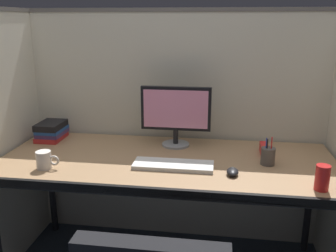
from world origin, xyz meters
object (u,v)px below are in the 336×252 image
object	(u,v)px
keyboard_main	(173,165)
soda_can	(322,178)
monitor_center	(176,112)
computer_mouse	(233,172)
coffee_mug	(44,160)
book_stack	(52,131)
desk	(166,168)
pen_cup	(268,156)
red_stapler	(264,150)

from	to	relation	value
keyboard_main	soda_can	xyz separation A→B (m)	(0.72, -0.18, 0.05)
monitor_center	computer_mouse	distance (m)	0.57
coffee_mug	book_stack	distance (m)	0.51
soda_can	book_stack	bearing A→B (deg)	161.23
keyboard_main	monitor_center	bearing A→B (deg)	95.07
desk	book_stack	world-z (taller)	book_stack
coffee_mug	pen_cup	xyz separation A→B (m)	(1.18, 0.23, 0.00)
red_stapler	pen_cup	distance (m)	0.17
coffee_mug	book_stack	size ratio (longest dim) A/B	0.56
coffee_mug	pen_cup	world-z (taller)	pen_cup
coffee_mug	pen_cup	bearing A→B (deg)	10.83
monitor_center	red_stapler	bearing A→B (deg)	-8.16
desk	computer_mouse	size ratio (longest dim) A/B	19.79
desk	computer_mouse	world-z (taller)	computer_mouse
desk	keyboard_main	world-z (taller)	keyboard_main
red_stapler	coffee_mug	size ratio (longest dim) A/B	1.19
desk	red_stapler	bearing A→B (deg)	17.03
red_stapler	pen_cup	world-z (taller)	pen_cup
pen_cup	coffee_mug	bearing A→B (deg)	-169.17
coffee_mug	desk	bearing A→B (deg)	19.46
keyboard_main	red_stapler	bearing A→B (deg)	28.57
book_stack	keyboard_main	bearing A→B (deg)	-22.71
keyboard_main	coffee_mug	xyz separation A→B (m)	(-0.67, -0.12, 0.04)
monitor_center	book_stack	world-z (taller)	monitor_center
keyboard_main	pen_cup	distance (m)	0.52
book_stack	soda_can	xyz separation A→B (m)	(1.57, -0.53, 0.00)
red_stapler	pen_cup	bearing A→B (deg)	-89.64
red_stapler	book_stack	world-z (taller)	book_stack
monitor_center	coffee_mug	distance (m)	0.81
monitor_center	soda_can	xyz separation A→B (m)	(0.75, -0.53, -0.15)
pen_cup	book_stack	size ratio (longest dim) A/B	0.71
desk	monitor_center	world-z (taller)	monitor_center
monitor_center	soda_can	bearing A→B (deg)	-35.18
computer_mouse	pen_cup	distance (m)	0.26
monitor_center	computer_mouse	size ratio (longest dim) A/B	4.48
soda_can	monitor_center	bearing A→B (deg)	144.82
pen_cup	soda_can	xyz separation A→B (m)	(0.21, -0.29, 0.01)
keyboard_main	coffee_mug	size ratio (longest dim) A/B	3.41
coffee_mug	soda_can	world-z (taller)	soda_can
red_stapler	desk	bearing A→B (deg)	-162.97
soda_can	desk	bearing A→B (deg)	159.99
book_stack	computer_mouse	bearing A→B (deg)	-19.75
monitor_center	red_stapler	world-z (taller)	monitor_center
coffee_mug	monitor_center	bearing A→B (deg)	35.98
red_stapler	coffee_mug	bearing A→B (deg)	-161.68
computer_mouse	book_stack	distance (m)	1.24
book_stack	soda_can	size ratio (longest dim) A/B	1.83
keyboard_main	red_stapler	xyz separation A→B (m)	(0.50, 0.27, 0.02)
computer_mouse	book_stack	size ratio (longest dim) A/B	0.43
monitor_center	pen_cup	bearing A→B (deg)	-24.22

